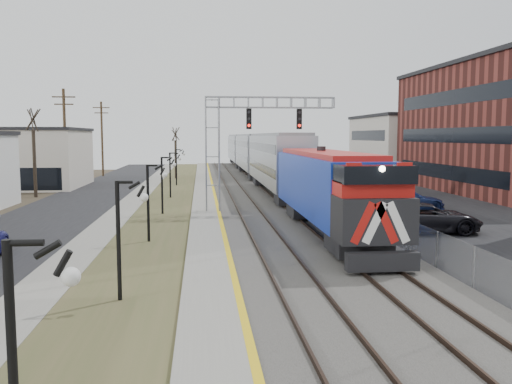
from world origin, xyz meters
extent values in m
cube|color=black|center=(-11.50, 35.00, 0.02)|extent=(7.00, 120.00, 0.04)
cube|color=gray|center=(-7.00, 35.00, 0.04)|extent=(2.00, 120.00, 0.08)
cube|color=#434A27|center=(-4.00, 35.00, 0.03)|extent=(4.00, 120.00, 0.06)
cube|color=gray|center=(-1.00, 35.00, 0.12)|extent=(2.00, 120.00, 0.24)
cube|color=#595651|center=(4.00, 35.00, 0.10)|extent=(8.00, 120.00, 0.20)
cube|color=black|center=(16.00, 35.00, 0.02)|extent=(16.00, 120.00, 0.04)
cube|color=gold|center=(-0.12, 35.00, 0.24)|extent=(0.24, 120.00, 0.01)
cube|color=#2D2119|center=(1.25, 35.00, 0.28)|extent=(0.08, 120.00, 0.15)
cube|color=#2D2119|center=(2.75, 35.00, 0.28)|extent=(0.08, 120.00, 0.15)
cube|color=#2D2119|center=(4.75, 35.00, 0.28)|extent=(0.08, 120.00, 0.15)
cube|color=#2D2119|center=(6.25, 35.00, 0.28)|extent=(0.08, 120.00, 0.15)
cube|color=#1531AB|center=(5.50, 18.51, 2.47)|extent=(3.00, 17.00, 4.25)
cube|color=black|center=(5.50, 9.81, 0.70)|extent=(2.80, 0.50, 0.70)
cube|color=#A9ACB4|center=(5.50, 38.81, 3.01)|extent=(3.00, 22.00, 5.33)
cube|color=#A9ACB4|center=(5.50, 61.61, 3.01)|extent=(3.00, 22.00, 5.33)
cube|color=#A9ACB4|center=(5.50, 84.41, 3.01)|extent=(3.00, 22.00, 5.33)
cube|color=gray|center=(-0.50, 28.00, 4.00)|extent=(1.00, 1.00, 8.00)
cube|color=gray|center=(3.50, 28.00, 7.75)|extent=(9.00, 0.80, 0.80)
cube|color=black|center=(2.00, 27.55, 6.60)|extent=(0.35, 0.25, 1.40)
cube|color=black|center=(5.50, 27.55, 6.60)|extent=(0.35, 0.25, 1.40)
cylinder|color=black|center=(-4.00, -2.00, 2.00)|extent=(0.14, 0.14, 4.00)
cylinder|color=black|center=(-4.00, 8.00, 2.00)|extent=(0.14, 0.14, 4.00)
cylinder|color=black|center=(-4.00, 18.00, 2.00)|extent=(0.14, 0.14, 4.00)
cylinder|color=black|center=(-4.00, 28.00, 2.00)|extent=(0.14, 0.14, 4.00)
cylinder|color=black|center=(-4.00, 38.00, 2.00)|extent=(0.14, 0.14, 4.00)
cylinder|color=black|center=(-4.00, 50.00, 2.00)|extent=(0.14, 0.14, 4.00)
cylinder|color=#4C3823|center=(-14.50, 45.00, 5.00)|extent=(0.28, 0.28, 10.00)
cylinder|color=#4C3823|center=(-14.50, 65.00, 5.00)|extent=(0.28, 0.28, 10.00)
cube|color=gray|center=(8.20, 35.00, 0.80)|extent=(0.04, 120.00, 1.60)
cube|color=beige|center=(-21.00, 50.00, 3.00)|extent=(14.00, 12.00, 6.00)
cube|color=beige|center=(30.00, 65.00, 4.00)|extent=(16.00, 18.00, 8.00)
cylinder|color=#382D23|center=(-16.00, 40.00, 2.97)|extent=(0.30, 0.30, 5.95)
cylinder|color=#382D23|center=(-4.50, 60.00, 2.45)|extent=(0.30, 0.30, 4.90)
imported|color=black|center=(11.31, 19.21, 0.82)|extent=(6.20, 3.39, 1.65)
imported|color=navy|center=(13.63, 28.01, 0.76)|extent=(5.32, 2.31, 1.52)
imported|color=slate|center=(10.50, 26.66, 0.80)|extent=(4.88, 2.41, 1.60)
imported|color=#0B390D|center=(11.58, 35.71, 0.70)|extent=(4.44, 2.18, 1.40)
imported|color=black|center=(11.45, 45.06, 0.66)|extent=(4.16, 2.73, 1.32)
camera|label=1|loc=(-1.30, -9.72, 5.44)|focal=38.00mm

